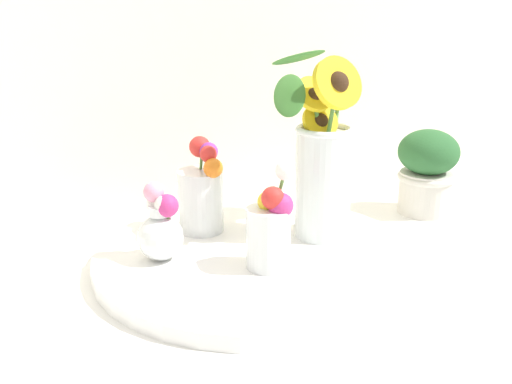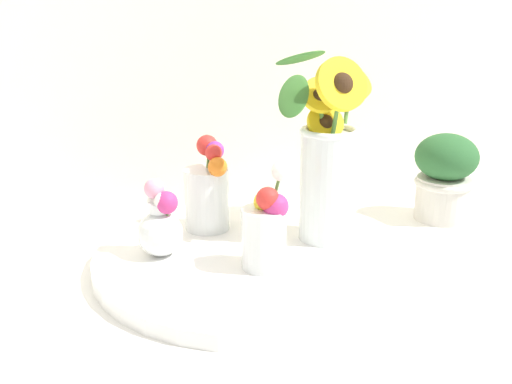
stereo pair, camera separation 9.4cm
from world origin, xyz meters
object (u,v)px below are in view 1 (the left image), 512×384
Objects in this scene: serving_tray at (256,257)px; vase_bulb_right at (160,228)px; mason_jar_sunflowers at (323,160)px; vase_small_center at (270,227)px; vase_small_back at (202,193)px; potted_plant at (427,170)px.

vase_bulb_right reaches higher than serving_tray.
vase_small_center is (-0.14, -0.07, -0.07)m from mason_jar_sunflowers.
mason_jar_sunflowers is 0.29m from vase_bulb_right.
mason_jar_sunflowers is at bearing 26.50° from vase_small_center.
vase_small_back is 0.97× the size of potted_plant.
mason_jar_sunflowers reaches higher than vase_small_center.
mason_jar_sunflowers reaches higher than vase_small_back.
vase_bulb_right is at bearing -143.94° from vase_small_back.
mason_jar_sunflowers is 0.18m from vase_small_center.
serving_tray is 3.18× the size of vase_small_center.
vase_small_back is (-0.04, 0.12, 0.08)m from serving_tray.
vase_small_back reaches higher than serving_tray.
mason_jar_sunflowers is 0.30m from potted_plant.
vase_small_center is 0.17m from vase_bulb_right.
mason_jar_sunflowers is 2.61× the size of vase_bulb_right.
serving_tray is 0.15m from vase_small_back.
serving_tray is at bearing -176.82° from mason_jar_sunflowers.
vase_small_back is at bearing 170.90° from potted_plant.
mason_jar_sunflowers reaches higher than vase_bulb_right.
potted_plant is at bearing 14.85° from vase_small_center.
vase_bulb_right is (-0.28, 0.04, -0.08)m from mason_jar_sunflowers.
vase_bulb_right is 0.13m from vase_small_back.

